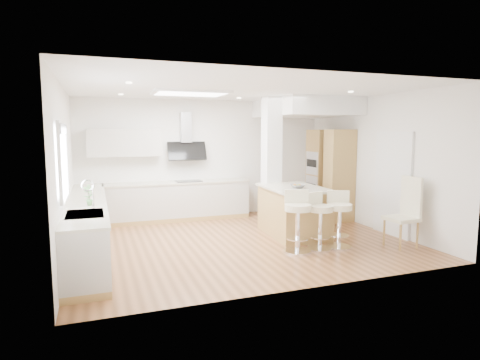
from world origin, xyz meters
name	(u,v)px	position (x,y,z in m)	size (l,w,h in m)	color
ground	(241,241)	(0.00, 0.00, 0.00)	(6.00, 6.00, 0.00)	#9A6239
ceiling	(241,241)	(0.00, 0.00, 0.00)	(6.00, 5.00, 0.02)	white
wall_back	(206,159)	(0.00, 2.50, 1.40)	(6.00, 0.04, 2.80)	white
wall_left	(65,172)	(-3.00, 0.00, 1.40)	(0.04, 5.00, 2.80)	white
wall_right	(375,163)	(3.00, 0.00, 1.40)	(0.04, 5.00, 2.80)	white
skylight	(191,93)	(-0.79, 0.60, 2.77)	(4.10, 2.10, 0.06)	white
window_left	(63,157)	(-2.96, -0.90, 1.69)	(0.06, 1.28, 1.07)	silver
doorway_right	(393,185)	(2.97, -0.60, 1.00)	(0.05, 1.00, 2.10)	#413933
counter_left	(88,225)	(-2.70, 0.23, 0.46)	(0.63, 4.50, 1.35)	tan
counter_back	(171,191)	(-0.91, 2.22, 0.70)	(3.62, 0.63, 2.50)	tan
pillar	(271,162)	(1.05, 0.95, 1.40)	(0.35, 0.35, 2.80)	white
soffit	(305,108)	(2.10, 1.40, 2.60)	(1.78, 2.20, 0.40)	white
oven_column	(329,174)	(2.68, 1.23, 1.05)	(0.63, 1.21, 2.10)	tan
peninsula	(293,211)	(1.13, 0.04, 0.49)	(1.14, 1.65, 1.05)	tan
bar_stool_a	(298,218)	(0.66, -1.00, 0.59)	(0.60, 0.60, 1.05)	white
bar_stool_b	(319,218)	(1.09, -0.99, 0.56)	(0.55, 0.55, 0.99)	white
bar_stool_c	(339,216)	(1.48, -1.01, 0.56)	(0.59, 0.59, 1.00)	white
dining_chair	(406,209)	(2.65, -1.35, 0.67)	(0.52, 0.52, 1.26)	#F3EBC5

